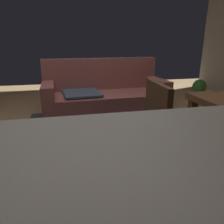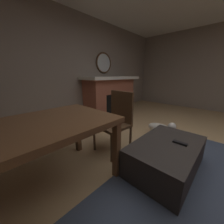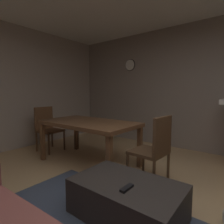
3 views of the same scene
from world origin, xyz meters
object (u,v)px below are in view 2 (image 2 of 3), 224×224
Objects in this scene: dining_chair_west at (117,118)px; small_dog at (161,128)px; tv_remote at (180,143)px; ottoman_coffee_table at (166,156)px; round_wall_mirror at (104,63)px; fireplace at (111,95)px; dining_table at (20,136)px.

small_dog is (-0.94, 0.35, -0.36)m from dining_chair_west.
tv_remote is 0.29× the size of small_dog.
ottoman_coffee_table is at bearing -55.80° from tv_remote.
round_wall_mirror is 1.15× the size of small_dog.
dining_table is (2.74, 1.57, 0.10)m from fireplace.
tv_remote is at bearing 61.25° from fireplace.
ottoman_coffee_table is 6.61× the size of tv_remote.
round_wall_mirror is 0.37× the size of dining_table.
fireplace is 2.04× the size of dining_chair_west.
round_wall_mirror is at bearing -115.72° from tv_remote.
ottoman_coffee_table is at bearing 61.51° from round_wall_mirror.
ottoman_coffee_table is (1.43, 2.35, -0.39)m from fireplace.
small_dog is (0.56, 2.21, -1.36)m from round_wall_mirror.
small_dog is at bearing 75.73° from round_wall_mirror.
round_wall_mirror reaches higher than dining_chair_west.
fireplace is 1.12× the size of dining_table.
small_dog is (0.56, 1.92, -0.40)m from fireplace.
dining_chair_west is at bearing 51.12° from round_wall_mirror.
small_dog is at bearing 170.79° from dining_table.
small_dog is at bearing -153.91° from ottoman_coffee_table.
ottoman_coffee_table reaches higher than small_dog.
dining_chair_west reaches higher than ottoman_coffee_table.
round_wall_mirror is at bearing -128.88° from dining_chair_west.
dining_table is at bearing -30.73° from ottoman_coffee_table.
fireplace is 3.48× the size of small_dog.
fireplace is 3.16m from dining_table.
ottoman_coffee_table is 1.14× the size of dining_chair_west.
ottoman_coffee_table is at bearing 95.28° from dining_chair_west.
tv_remote is (-0.08, 0.12, 0.19)m from ottoman_coffee_table.
ottoman_coffee_table is at bearing 26.09° from small_dog.
dining_table reaches higher than tv_remote.
dining_table is at bearing -32.36° from tv_remote.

